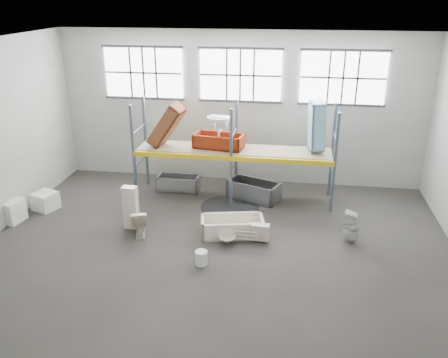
% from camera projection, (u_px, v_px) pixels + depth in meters
% --- Properties ---
extents(floor, '(12.00, 10.00, 0.10)m').
position_uv_depth(floor, '(215.00, 255.00, 11.77)').
color(floor, '#47423C').
rests_on(floor, ground).
extents(ceiling, '(12.00, 10.00, 0.10)m').
position_uv_depth(ceiling, '(213.00, 45.00, 9.87)').
color(ceiling, silver).
rests_on(ceiling, ground).
extents(wall_back, '(12.00, 0.10, 5.00)m').
position_uv_depth(wall_back, '(240.00, 108.00, 15.45)').
color(wall_back, '#A2A096').
rests_on(wall_back, ground).
extents(wall_front, '(12.00, 0.10, 5.00)m').
position_uv_depth(wall_front, '(149.00, 285.00, 6.19)').
color(wall_front, beige).
rests_on(wall_front, ground).
extents(window_left, '(2.60, 0.04, 1.60)m').
position_uv_depth(window_left, '(144.00, 73.00, 15.39)').
color(window_left, white).
rests_on(window_left, wall_back).
extents(window_mid, '(2.60, 0.04, 1.60)m').
position_uv_depth(window_mid, '(240.00, 75.00, 14.94)').
color(window_mid, white).
rests_on(window_mid, wall_back).
extents(window_right, '(2.60, 0.04, 1.60)m').
position_uv_depth(window_right, '(343.00, 78.00, 14.49)').
color(window_right, white).
rests_on(window_right, wall_back).
extents(rack_upright_la, '(0.08, 0.08, 3.00)m').
position_uv_depth(rack_upright_la, '(134.00, 153.00, 14.27)').
color(rack_upright_la, slate).
rests_on(rack_upright_la, floor).
extents(rack_upright_lb, '(0.08, 0.08, 3.00)m').
position_uv_depth(rack_upright_lb, '(146.00, 142.00, 15.37)').
color(rack_upright_lb, slate).
rests_on(rack_upright_lb, floor).
extents(rack_upright_ma, '(0.08, 0.08, 3.00)m').
position_uv_depth(rack_upright_ma, '(231.00, 158.00, 13.85)').
color(rack_upright_ma, slate).
rests_on(rack_upright_ma, floor).
extents(rack_upright_mb, '(0.08, 0.08, 3.00)m').
position_uv_depth(rack_upright_mb, '(236.00, 146.00, 14.95)').
color(rack_upright_mb, slate).
rests_on(rack_upright_mb, floor).
extents(rack_upright_ra, '(0.08, 0.08, 3.00)m').
position_uv_depth(rack_upright_ra, '(335.00, 164.00, 13.43)').
color(rack_upright_ra, slate).
rests_on(rack_upright_ra, floor).
extents(rack_upright_rb, '(0.08, 0.08, 3.00)m').
position_uv_depth(rack_upright_rb, '(332.00, 151.00, 14.53)').
color(rack_upright_rb, slate).
rests_on(rack_upright_rb, floor).
extents(rack_beam_front, '(6.00, 0.10, 0.14)m').
position_uv_depth(rack_beam_front, '(231.00, 158.00, 13.85)').
color(rack_beam_front, yellow).
rests_on(rack_beam_front, floor).
extents(rack_beam_back, '(6.00, 0.10, 0.14)m').
position_uv_depth(rack_beam_back, '(236.00, 146.00, 14.95)').
color(rack_beam_back, yellow).
rests_on(rack_beam_back, floor).
extents(shelf_deck, '(5.90, 1.10, 0.03)m').
position_uv_depth(shelf_deck, '(234.00, 149.00, 14.37)').
color(shelf_deck, gray).
rests_on(shelf_deck, floor).
extents(wet_patch, '(1.80, 1.80, 0.00)m').
position_uv_depth(wet_patch, '(230.00, 207.00, 14.23)').
color(wet_patch, black).
rests_on(wet_patch, floor).
extents(bathtub_beige, '(1.79, 1.11, 0.49)m').
position_uv_depth(bathtub_beige, '(232.00, 226.00, 12.55)').
color(bathtub_beige, silver).
rests_on(bathtub_beige, floor).
extents(cistern_spare, '(0.47, 0.25, 0.44)m').
position_uv_depth(cistern_spare, '(261.00, 232.00, 12.18)').
color(cistern_spare, beige).
rests_on(cistern_spare, bathtub_beige).
extents(sink_in_tub, '(0.53, 0.53, 0.15)m').
position_uv_depth(sink_in_tub, '(227.00, 239.00, 12.08)').
color(sink_in_tub, beige).
rests_on(sink_in_tub, bathtub_beige).
extents(toilet_beige, '(0.61, 0.80, 0.73)m').
position_uv_depth(toilet_beige, '(139.00, 222.00, 12.54)').
color(toilet_beige, '#F1E0C8').
rests_on(toilet_beige, floor).
extents(cistern_tall, '(0.40, 0.26, 1.22)m').
position_uv_depth(cistern_tall, '(131.00, 207.00, 12.80)').
color(cistern_tall, beige).
rests_on(cistern_tall, floor).
extents(toilet_white, '(0.47, 0.47, 0.86)m').
position_uv_depth(toilet_white, '(352.00, 227.00, 12.13)').
color(toilet_white, silver).
rests_on(toilet_white, floor).
extents(steel_tub_left, '(1.35, 0.65, 0.49)m').
position_uv_depth(steel_tub_left, '(178.00, 183.00, 15.36)').
color(steel_tub_left, '#B4B4BB').
rests_on(steel_tub_left, floor).
extents(steel_tub_right, '(1.74, 1.27, 0.58)m').
position_uv_depth(steel_tub_right, '(254.00, 190.00, 14.70)').
color(steel_tub_right, '#A6A9AE').
rests_on(steel_tub_right, floor).
extents(rust_tub_flat, '(1.60, 0.94, 0.42)m').
position_uv_depth(rust_tub_flat, '(219.00, 141.00, 14.39)').
color(rust_tub_flat, '#9B300E').
rests_on(rust_tub_flat, shelf_deck).
extents(rust_tub_tilted, '(1.25, 0.84, 1.42)m').
position_uv_depth(rust_tub_tilted, '(167.00, 125.00, 14.29)').
color(rust_tub_tilted, brown).
rests_on(rust_tub_tilted, shelf_deck).
extents(sink_on_shelf, '(0.75, 0.61, 0.61)m').
position_uv_depth(sink_on_shelf, '(219.00, 135.00, 13.98)').
color(sink_on_shelf, white).
rests_on(sink_on_shelf, rust_tub_flat).
extents(blue_tub_upright, '(0.56, 0.74, 1.44)m').
position_uv_depth(blue_tub_upright, '(317.00, 126.00, 13.84)').
color(blue_tub_upright, '#82B2D5').
rests_on(blue_tub_upright, shelf_deck).
extents(bucket, '(0.32, 0.32, 0.35)m').
position_uv_depth(bucket, '(201.00, 258.00, 11.21)').
color(bucket, silver).
rests_on(bucket, floor).
extents(carton_near, '(0.82, 0.74, 0.63)m').
position_uv_depth(carton_near, '(9.00, 211.00, 13.29)').
color(carton_near, white).
rests_on(carton_near, floor).
extents(carton_far, '(0.80, 0.80, 0.52)m').
position_uv_depth(carton_far, '(45.00, 201.00, 14.03)').
color(carton_far, white).
rests_on(carton_far, floor).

